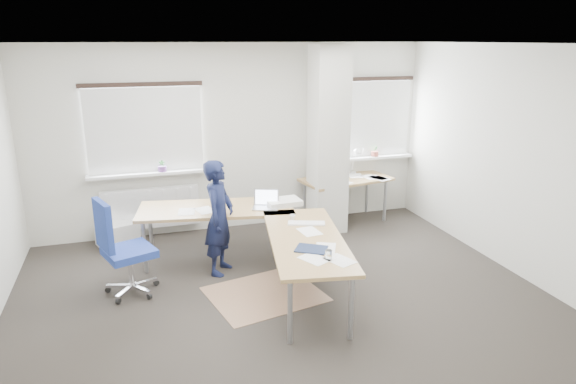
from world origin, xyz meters
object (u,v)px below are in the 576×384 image
object	(u,v)px
desk_side	(346,181)
person	(219,218)
task_chair	(127,268)
desk_main	(261,224)

from	to	relation	value
desk_side	person	distance (m)	2.56
person	desk_side	bearing A→B (deg)	-31.36
task_chair	desk_side	bearing A→B (deg)	4.43
desk_main	person	size ratio (longest dim) A/B	2.05
desk_side	person	bearing A→B (deg)	-161.12
desk_main	task_chair	world-z (taller)	task_chair
task_chair	person	size ratio (longest dim) A/B	0.80
desk_main	person	world-z (taller)	person
desk_main	task_chair	distance (m)	1.64
desk_main	task_chair	size ratio (longest dim) A/B	2.55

